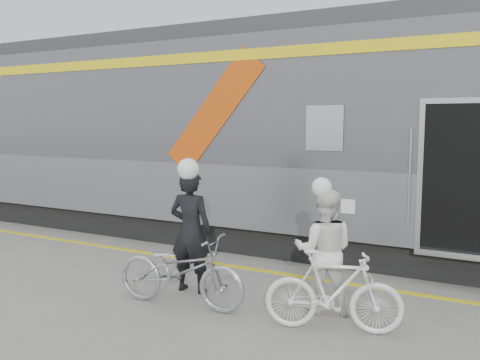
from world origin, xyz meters
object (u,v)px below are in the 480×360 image
Objects in this scene: bicycle_left at (180,270)px; bicycle_right at (333,291)px; man at (191,231)px; woman at (324,251)px.

bicycle_left is 1.97m from bicycle_right.
woman is (1.87, 0.16, -0.08)m from man.
man reaches higher than woman.
bicycle_right is (0.30, -0.55, -0.30)m from woman.
woman is at bearing 12.80° from bicycle_right.
bicycle_right is (2.17, -0.39, -0.38)m from man.
bicycle_left is at bearing 104.53° from man.
bicycle_right is at bearing 164.23° from man.
woman is at bearing -72.48° from bicycle_left.
bicycle_left is at bearing 7.16° from woman.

